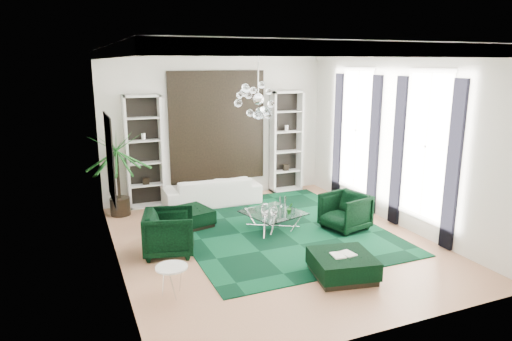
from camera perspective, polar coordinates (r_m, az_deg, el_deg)
name	(u,v)px	position (r m, az deg, el deg)	size (l,w,h in m)	color
floor	(272,241)	(9.42, 1.98, -8.84)	(6.00, 7.00, 0.02)	tan
ceiling	(273,48)	(8.73, 2.19, 15.06)	(6.00, 7.00, 0.02)	white
wall_back	(217,127)	(12.12, -4.92, 5.49)	(6.00, 0.02, 3.80)	silver
wall_front	(390,197)	(5.97, 16.36, -3.24)	(6.00, 0.02, 3.80)	silver
wall_left	(112,162)	(8.12, -17.60, 1.00)	(0.02, 7.00, 3.80)	silver
wall_right	(397,140)	(10.49, 17.22, 3.71)	(0.02, 7.00, 3.80)	silver
crown_molding	(273,54)	(8.73, 2.18, 14.34)	(6.00, 7.00, 0.18)	white
ceiling_medallion	(267,51)	(9.00, 1.36, 14.76)	(0.90, 0.90, 0.05)	white
tapestry	(217,127)	(12.07, -4.85, 5.46)	(2.50, 0.06, 2.80)	black
shelving_left	(144,152)	(11.56, -13.80, 2.26)	(0.90, 0.38, 2.80)	white
shelving_right	(286,142)	(12.74, 3.80, 3.62)	(0.90, 0.38, 2.80)	white
painting	(111,158)	(8.71, -17.70, 1.48)	(0.04, 1.30, 1.60)	black
window_near	(426,146)	(9.81, 20.47, 2.84)	(0.03, 1.10, 2.90)	white
curtain_near_a	(453,167)	(9.29, 23.44, 0.45)	(0.07, 0.30, 3.25)	black
curtain_near_b	(398,152)	(10.41, 17.31, 2.23)	(0.07, 0.30, 3.25)	black
window_far	(356,130)	(11.65, 12.44, 4.91)	(0.03, 1.10, 2.90)	white
curtain_far_a	(374,146)	(11.05, 14.54, 3.03)	(0.07, 0.30, 3.25)	black
curtain_far_b	(338,136)	(12.31, 10.17, 4.27)	(0.07, 0.30, 3.25)	black
rug	(278,228)	(10.09, 2.71, -7.19)	(4.20, 5.00, 0.02)	black
sofa	(212,191)	(11.70, -5.56, -2.55)	(2.43, 0.95, 0.71)	white
armchair_left	(169,233)	(8.83, -10.79, -7.63)	(0.90, 0.93, 0.85)	black
armchair_right	(345,212)	(10.10, 11.08, -5.07)	(0.86, 0.88, 0.80)	black
coffee_table	(273,220)	(10.00, 2.15, -6.26)	(1.12, 1.12, 0.39)	white
ottoman_side	(189,218)	(10.25, -8.36, -5.89)	(0.88, 0.88, 0.39)	black
ottoman_front	(342,266)	(8.01, 10.74, -11.63)	(0.99, 0.99, 0.40)	black
book	(343,254)	(7.92, 10.81, -10.23)	(0.41, 0.27, 0.03)	white
side_table	(172,282)	(7.39, -10.43, -13.49)	(0.50, 0.50, 0.48)	white
palm	(117,163)	(11.09, -16.97, 0.90)	(1.59, 1.59, 2.54)	#1F6A23
chandelier	(258,99)	(8.97, 0.27, 8.89)	(0.89, 0.89, 0.81)	white
table_plant	(290,208)	(9.81, 4.24, -4.72)	(0.14, 0.11, 0.25)	#1F6A23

